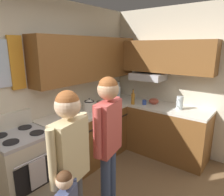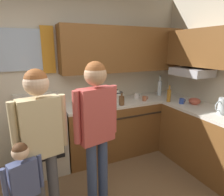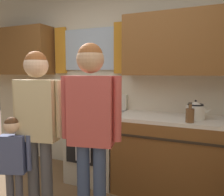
% 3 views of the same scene
% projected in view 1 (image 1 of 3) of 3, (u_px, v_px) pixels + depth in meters
% --- Properties ---
extents(back_wall_unit, '(4.60, 0.42, 2.60)m').
position_uv_depth(back_wall_unit, '(21.00, 82.00, 2.66)').
color(back_wall_unit, beige).
rests_on(back_wall_unit, ground).
extents(right_wall_unit, '(0.52, 4.05, 2.60)m').
position_uv_depth(right_wall_unit, '(207.00, 79.00, 3.34)').
color(right_wall_unit, beige).
rests_on(right_wall_unit, ground).
extents(kitchen_counter_run, '(2.16, 1.97, 0.90)m').
position_uv_depth(kitchen_counter_run, '(125.00, 131.00, 3.63)').
color(kitchen_counter_run, brown).
rests_on(kitchen_counter_run, ground).
extents(stove_oven, '(0.63, 0.67, 1.10)m').
position_uv_depth(stove_oven, '(22.00, 166.00, 2.55)').
color(stove_oven, beige).
rests_on(stove_oven, ground).
extents(bottle_squat_brown, '(0.08, 0.08, 0.21)m').
position_uv_depth(bottle_squat_brown, '(98.00, 109.00, 3.18)').
color(bottle_squat_brown, brown).
rests_on(bottle_squat_brown, kitchen_counter_run).
extents(bottle_tall_clear, '(0.07, 0.07, 0.37)m').
position_uv_depth(bottle_tall_clear, '(119.00, 92.00, 4.04)').
color(bottle_tall_clear, silver).
rests_on(bottle_tall_clear, kitchen_counter_run).
extents(bottle_oil_amber, '(0.06, 0.06, 0.29)m').
position_uv_depth(bottle_oil_amber, '(133.00, 98.00, 3.68)').
color(bottle_oil_amber, '#B27223').
rests_on(bottle_oil_amber, kitchen_counter_run).
extents(mug_cobalt_blue, '(0.11, 0.07, 0.08)m').
position_uv_depth(mug_cobalt_blue, '(144.00, 102.00, 3.68)').
color(mug_cobalt_blue, '#2D479E').
rests_on(mug_cobalt_blue, kitchen_counter_run).
extents(cup_terracotta, '(0.11, 0.07, 0.08)m').
position_uv_depth(cup_terracotta, '(113.00, 104.00, 3.59)').
color(cup_terracotta, '#B76642').
rests_on(cup_terracotta, kitchen_counter_run).
extents(mug_ceramic_white, '(0.13, 0.08, 0.09)m').
position_uv_depth(mug_ceramic_white, '(104.00, 102.00, 3.67)').
color(mug_ceramic_white, white).
rests_on(mug_ceramic_white, kitchen_counter_run).
extents(stovetop_kettle, '(0.27, 0.20, 0.21)m').
position_uv_depth(stovetop_kettle, '(89.00, 105.00, 3.33)').
color(stovetop_kettle, silver).
rests_on(stovetop_kettle, kitchen_counter_run).
extents(water_pitcher, '(0.19, 0.11, 0.22)m').
position_uv_depth(water_pitcher, '(180.00, 103.00, 3.39)').
color(water_pitcher, silver).
rests_on(water_pitcher, kitchen_counter_run).
extents(mixing_bowl, '(0.18, 0.18, 0.10)m').
position_uv_depth(mixing_bowl, '(154.00, 101.00, 3.73)').
color(mixing_bowl, '#B24C38').
rests_on(mixing_bowl, kitchen_counter_run).
extents(adult_holding_child, '(0.49, 0.22, 1.59)m').
position_uv_depth(adult_holding_child, '(70.00, 157.00, 1.76)').
color(adult_holding_child, '#4C4C51').
rests_on(adult_holding_child, ground).
extents(adult_in_plaid, '(0.50, 0.23, 1.63)m').
position_uv_depth(adult_in_plaid, '(108.00, 133.00, 2.17)').
color(adult_in_plaid, '#38476B').
rests_on(adult_in_plaid, ground).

